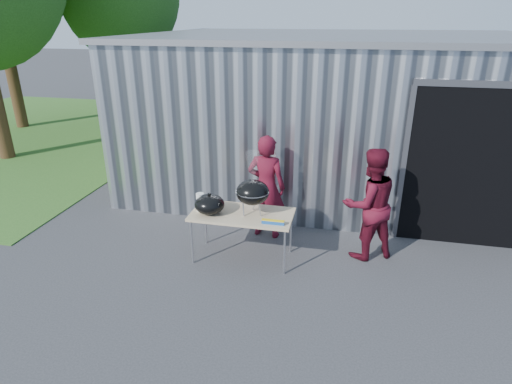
% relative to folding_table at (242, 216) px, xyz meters
% --- Properties ---
extents(ground, '(80.00, 80.00, 0.00)m').
position_rel_folding_table_xyz_m(ground, '(0.26, -0.48, -0.71)').
color(ground, '#303033').
extents(building, '(8.20, 6.20, 3.10)m').
position_rel_folding_table_xyz_m(building, '(1.18, 4.11, 0.83)').
color(building, silver).
rests_on(building, ground).
extents(grass_patch, '(10.00, 12.00, 0.02)m').
position_rel_folding_table_xyz_m(grass_patch, '(-8.74, 5.52, -0.70)').
color(grass_patch, '#2D591E').
rests_on(grass_patch, ground).
extents(folding_table, '(1.50, 0.75, 0.75)m').
position_rel_folding_table_xyz_m(folding_table, '(0.00, 0.00, 0.00)').
color(folding_table, tan).
rests_on(folding_table, ground).
extents(kettle_grill, '(0.49, 0.49, 0.95)m').
position_rel_folding_table_xyz_m(kettle_grill, '(0.16, 0.00, 0.45)').
color(kettle_grill, black).
rests_on(kettle_grill, folding_table).
extents(grill_lid, '(0.44, 0.44, 0.32)m').
position_rel_folding_table_xyz_m(grill_lid, '(-0.47, -0.10, 0.18)').
color(grill_lid, black).
rests_on(grill_lid, folding_table).
extents(paper_towels, '(0.12, 0.12, 0.28)m').
position_rel_folding_table_xyz_m(paper_towels, '(-0.63, -0.05, 0.18)').
color(paper_towels, white).
rests_on(paper_towels, folding_table).
extents(white_tub, '(0.20, 0.15, 0.10)m').
position_rel_folding_table_xyz_m(white_tub, '(-0.55, 0.17, 0.09)').
color(white_tub, white).
rests_on(white_tub, folding_table).
extents(foil_box, '(0.32, 0.06, 0.06)m').
position_rel_folding_table_xyz_m(foil_box, '(0.51, -0.25, 0.07)').
color(foil_box, '#184E9D').
rests_on(foil_box, folding_table).
extents(person_cook, '(0.68, 0.49, 1.73)m').
position_rel_folding_table_xyz_m(person_cook, '(0.20, 0.82, 0.16)').
color(person_cook, '#530D1D').
rests_on(person_cook, ground).
extents(person_bystander, '(1.04, 0.97, 1.72)m').
position_rel_folding_table_xyz_m(person_bystander, '(1.82, 0.48, 0.15)').
color(person_bystander, '#530D1D').
rests_on(person_bystander, ground).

